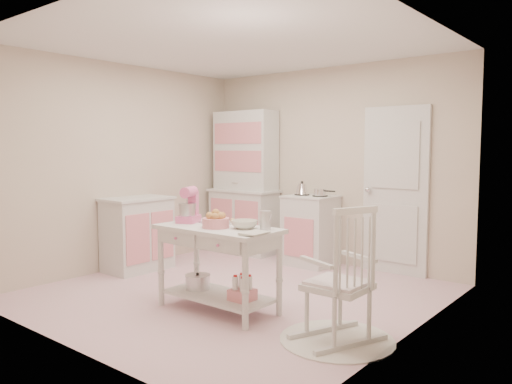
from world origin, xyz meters
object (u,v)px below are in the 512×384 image
base_cabinet (138,234)px  work_table (218,269)px  rocking_chair (338,273)px  bread_basket (216,223)px  stand_mixer (188,205)px  stove (311,230)px  hutch (244,182)px

base_cabinet → work_table: size_ratio=0.77×
rocking_chair → bread_basket: rocking_chair is taller
stand_mixer → bread_basket: stand_mixer is taller
stand_mixer → stove: bearing=64.1°
base_cabinet → work_table: 1.95m
work_table → stand_mixer: (-0.42, 0.02, 0.57)m
stand_mixer → bread_basket: (0.44, -0.07, -0.12)m
rocking_chair → stand_mixer: bearing=-156.9°
bread_basket → work_table: bearing=111.8°
work_table → bread_basket: size_ratio=4.80×
base_cabinet → stand_mixer: size_ratio=2.71×
hutch → stand_mixer: 2.44m
hutch → work_table: size_ratio=1.73×
bread_basket → rocking_chair: bearing=4.5°
hutch → bread_basket: hutch is taller
stand_mixer → base_cabinet: bearing=137.5°
work_table → stand_mixer: stand_mixer is taller
stove → bread_basket: bearing=-80.5°
hutch → rocking_chair: (2.80, -2.13, -0.49)m
base_cabinet → stand_mixer: 1.62m
rocking_chair → work_table: 1.27m
base_cabinet → bread_basket: bearing=-16.4°
stove → work_table: stove is taller
work_table → stand_mixer: bearing=177.3°
rocking_chair → work_table: rocking_chair is taller
base_cabinet → work_table: base_cabinet is taller
stove → work_table: size_ratio=0.77×
stove → rocking_chair: 2.63m
rocking_chair → base_cabinet: bearing=-166.3°
rocking_chair → bread_basket: bearing=-153.4°
work_table → bread_basket: (0.02, -0.05, 0.45)m
rocking_chair → bread_basket: size_ratio=4.40×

